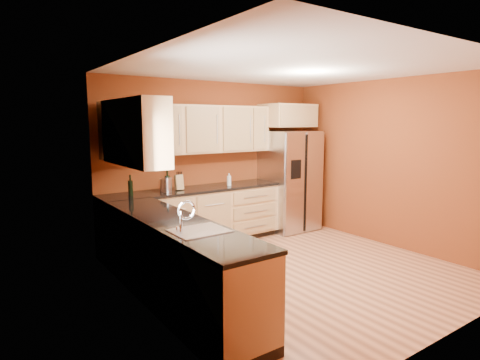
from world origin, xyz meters
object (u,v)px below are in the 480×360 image
object	(u,v)px
canister_left	(167,185)
soap_dispenser	(229,179)
refrigerator	(289,181)
knife_block	(179,182)
wine_bottle_a	(130,185)

from	to	relation	value
canister_left	soap_dispenser	size ratio (longest dim) A/B	1.07
refrigerator	canister_left	size ratio (longest dim) A/B	8.39
knife_block	soap_dispenser	bearing A→B (deg)	0.52
canister_left	refrigerator	bearing A→B (deg)	-0.14
refrigerator	soap_dispenser	world-z (taller)	refrigerator
wine_bottle_a	soap_dispenser	xyz separation A→B (m)	(1.63, -0.02, -0.05)
refrigerator	knife_block	size ratio (longest dim) A/B	7.85
refrigerator	canister_left	world-z (taller)	refrigerator
refrigerator	canister_left	distance (m)	2.38
canister_left	knife_block	xyz separation A→B (m)	(0.23, 0.09, 0.01)
wine_bottle_a	soap_dispenser	distance (m)	1.63
soap_dispenser	knife_block	bearing A→B (deg)	173.47
soap_dispenser	canister_left	bearing A→B (deg)	179.69
wine_bottle_a	knife_block	xyz separation A→B (m)	(0.78, 0.08, -0.03)
refrigerator	soap_dispenser	distance (m)	1.31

